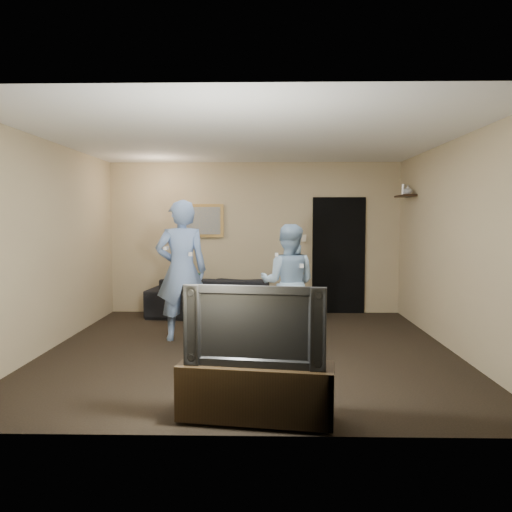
{
  "coord_description": "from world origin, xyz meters",
  "views": [
    {
      "loc": [
        0.21,
        -6.13,
        1.63
      ],
      "look_at": [
        0.07,
        0.3,
        1.15
      ],
      "focal_mm": 35.0,
      "sensor_mm": 36.0,
      "label": 1
    }
  ],
  "objects_px": {
    "sofa": "(219,297)",
    "tv_console": "(256,391)",
    "television": "(256,324)",
    "wii_player_left": "(182,270)",
    "wii_player_right": "(288,283)"
  },
  "relations": [
    {
      "from": "television",
      "to": "wii_player_right",
      "type": "relative_size",
      "value": 0.72
    },
    {
      "from": "sofa",
      "to": "tv_console",
      "type": "distance_m",
      "value": 4.36
    },
    {
      "from": "sofa",
      "to": "wii_player_right",
      "type": "distance_m",
      "value": 2.03
    },
    {
      "from": "sofa",
      "to": "wii_player_left",
      "type": "bearing_deg",
      "value": 84.26
    },
    {
      "from": "tv_console",
      "to": "sofa",
      "type": "bearing_deg",
      "value": 107.71
    },
    {
      "from": "sofa",
      "to": "wii_player_right",
      "type": "relative_size",
      "value": 1.47
    },
    {
      "from": "wii_player_left",
      "to": "sofa",
      "type": "bearing_deg",
      "value": 77.79
    },
    {
      "from": "tv_console",
      "to": "wii_player_left",
      "type": "relative_size",
      "value": 0.66
    },
    {
      "from": "wii_player_left",
      "to": "tv_console",
      "type": "bearing_deg",
      "value": -68.69
    },
    {
      "from": "wii_player_left",
      "to": "wii_player_right",
      "type": "xyz_separation_m",
      "value": [
        1.43,
        -0.07,
        -0.16
      ]
    },
    {
      "from": "television",
      "to": "wii_player_right",
      "type": "height_order",
      "value": "wii_player_right"
    },
    {
      "from": "tv_console",
      "to": "wii_player_left",
      "type": "bearing_deg",
      "value": 119.57
    },
    {
      "from": "sofa",
      "to": "wii_player_left",
      "type": "relative_size",
      "value": 1.22
    },
    {
      "from": "sofa",
      "to": "tv_console",
      "type": "bearing_deg",
      "value": 105.92
    },
    {
      "from": "tv_console",
      "to": "television",
      "type": "bearing_deg",
      "value": -171.74
    }
  ]
}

